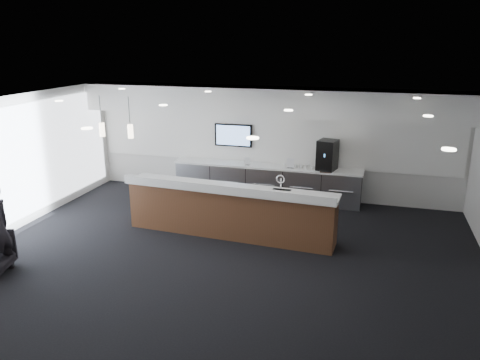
# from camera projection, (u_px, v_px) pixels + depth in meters

# --- Properties ---
(ground) EXTENTS (10.00, 10.00, 0.00)m
(ground) POSITION_uv_depth(u_px,v_px,m) (225.00, 256.00, 9.38)
(ground) COLOR black
(ground) RESTS_ON ground
(ceiling) EXTENTS (10.00, 8.00, 0.02)m
(ceiling) POSITION_uv_depth(u_px,v_px,m) (223.00, 106.00, 8.51)
(ceiling) COLOR black
(ceiling) RESTS_ON back_wall
(back_wall) EXTENTS (10.00, 0.02, 3.00)m
(back_wall) POSITION_uv_depth(u_px,v_px,m) (270.00, 142.00, 12.63)
(back_wall) COLOR silver
(back_wall) RESTS_ON ground
(left_wall) EXTENTS (0.02, 8.00, 3.00)m
(left_wall) POSITION_uv_depth(u_px,v_px,m) (8.00, 166.00, 10.27)
(left_wall) COLOR silver
(left_wall) RESTS_ON ground
(soffit_bulkhead) EXTENTS (10.00, 0.90, 0.70)m
(soffit_bulkhead) POSITION_uv_depth(u_px,v_px,m) (267.00, 101.00, 11.88)
(soffit_bulkhead) COLOR white
(soffit_bulkhead) RESTS_ON back_wall
(alcove_panel) EXTENTS (9.80, 0.06, 1.40)m
(alcove_panel) POSITION_uv_depth(u_px,v_px,m) (270.00, 139.00, 12.57)
(alcove_panel) COLOR white
(alcove_panel) RESTS_ON back_wall
(window_blinds_wall) EXTENTS (0.04, 7.36, 2.55)m
(window_blinds_wall) POSITION_uv_depth(u_px,v_px,m) (10.00, 166.00, 10.26)
(window_blinds_wall) COLOR silver
(window_blinds_wall) RESTS_ON left_wall
(back_credenza) EXTENTS (5.06, 0.66, 0.95)m
(back_credenza) POSITION_uv_depth(u_px,v_px,m) (266.00, 182.00, 12.59)
(back_credenza) COLOR #909398
(back_credenza) RESTS_ON ground
(wall_tv) EXTENTS (1.05, 0.08, 0.62)m
(wall_tv) POSITION_uv_depth(u_px,v_px,m) (233.00, 135.00, 12.76)
(wall_tv) COLOR black
(wall_tv) RESTS_ON back_wall
(pendant_left) EXTENTS (0.12, 0.12, 0.30)m
(pendant_left) POSITION_uv_depth(u_px,v_px,m) (130.00, 132.00, 10.10)
(pendant_left) COLOR beige
(pendant_left) RESTS_ON ceiling
(pendant_right) EXTENTS (0.12, 0.12, 0.30)m
(pendant_right) POSITION_uv_depth(u_px,v_px,m) (101.00, 130.00, 10.29)
(pendant_right) COLOR beige
(pendant_right) RESTS_ON ceiling
(ceiling_can_lights) EXTENTS (7.00, 5.00, 0.02)m
(ceiling_can_lights) POSITION_uv_depth(u_px,v_px,m) (224.00, 108.00, 8.52)
(ceiling_can_lights) COLOR silver
(ceiling_can_lights) RESTS_ON ceiling
(service_counter) EXTENTS (4.73, 1.07, 1.49)m
(service_counter) POSITION_uv_depth(u_px,v_px,m) (229.00, 210.00, 10.21)
(service_counter) COLOR #58341D
(service_counter) RESTS_ON ground
(coffee_machine) EXTENTS (0.55, 0.62, 0.77)m
(coffee_machine) POSITION_uv_depth(u_px,v_px,m) (327.00, 155.00, 11.91)
(coffee_machine) COLOR black
(coffee_machine) RESTS_ON back_credenza
(info_sign_left) EXTENTS (0.15, 0.05, 0.21)m
(info_sign_left) POSITION_uv_depth(u_px,v_px,m) (247.00, 161.00, 12.44)
(info_sign_left) COLOR white
(info_sign_left) RESTS_ON back_credenza
(info_sign_right) EXTENTS (0.20, 0.03, 0.26)m
(info_sign_right) POSITION_uv_depth(u_px,v_px,m) (290.00, 163.00, 12.14)
(info_sign_right) COLOR white
(info_sign_right) RESTS_ON back_credenza
(cup_0) EXTENTS (0.11, 0.11, 0.10)m
(cup_0) POSITION_uv_depth(u_px,v_px,m) (318.00, 168.00, 12.02)
(cup_0) COLOR white
(cup_0) RESTS_ON back_credenza
(cup_1) EXTENTS (0.15, 0.15, 0.10)m
(cup_1) POSITION_uv_depth(u_px,v_px,m) (312.00, 167.00, 12.06)
(cup_1) COLOR white
(cup_1) RESTS_ON back_credenza
(cup_2) EXTENTS (0.13, 0.13, 0.10)m
(cup_2) POSITION_uv_depth(u_px,v_px,m) (307.00, 167.00, 12.09)
(cup_2) COLOR white
(cup_2) RESTS_ON back_credenza
(cup_3) EXTENTS (0.14, 0.14, 0.10)m
(cup_3) POSITION_uv_depth(u_px,v_px,m) (302.00, 166.00, 12.13)
(cup_3) COLOR white
(cup_3) RESTS_ON back_credenza
(cup_4) EXTENTS (0.14, 0.14, 0.10)m
(cup_4) POSITION_uv_depth(u_px,v_px,m) (296.00, 166.00, 12.17)
(cup_4) COLOR white
(cup_4) RESTS_ON back_credenza
(cup_5) EXTENTS (0.11, 0.11, 0.10)m
(cup_5) POSITION_uv_depth(u_px,v_px,m) (291.00, 166.00, 12.20)
(cup_5) COLOR white
(cup_5) RESTS_ON back_credenza
(cup_6) EXTENTS (0.15, 0.15, 0.10)m
(cup_6) POSITION_uv_depth(u_px,v_px,m) (286.00, 165.00, 12.24)
(cup_6) COLOR white
(cup_6) RESTS_ON back_credenza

